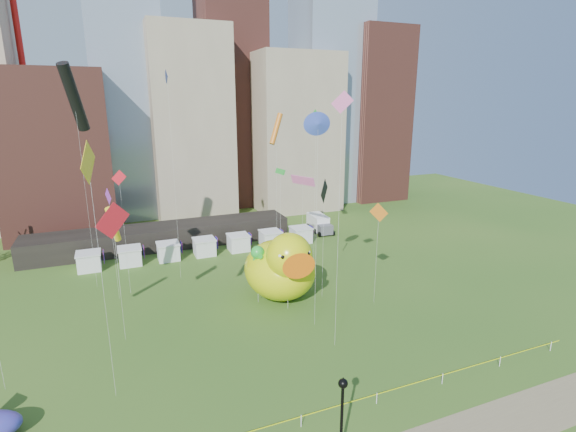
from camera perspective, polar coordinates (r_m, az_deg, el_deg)
name	(u,v)px	position (r m, az deg, el deg)	size (l,w,h in m)	color
ground	(301,427)	(32.53, 1.74, -25.97)	(160.00, 160.00, 0.00)	#2E5B1C
skyline	(177,100)	(84.34, -14.38, 14.64)	(101.00, 23.00, 68.00)	brown
pavilion	(163,236)	(67.60, -16.16, -2.57)	(38.00, 6.00, 3.20)	black
vendor_tents	(205,247)	(62.77, -10.93, -4.07)	(33.24, 2.80, 2.40)	white
caution_tape	(301,418)	(32.09, 1.75, -25.06)	(50.00, 0.06, 0.90)	white
big_duck	(282,267)	(47.53, -0.83, -6.68)	(7.98, 10.69, 8.20)	#D4DD0B
small_duck	(293,258)	(56.69, 0.63, -5.58)	(3.74, 4.30, 3.03)	white
seahorse_green	(258,262)	(46.37, -4.01, -6.04)	(1.54, 1.89, 6.50)	silver
seahorse_purple	(288,274)	(45.11, 0.02, -7.61)	(1.53, 1.81, 5.63)	silver
lamppost	(342,409)	(28.59, 7.13, -23.89)	(0.58, 0.58, 5.61)	black
box_truck	(319,223)	(72.70, 4.12, -0.95)	(2.89, 6.45, 2.68)	white
kite_0	(119,182)	(49.70, -21.32, 4.16)	(1.52, 0.80, 14.20)	silver
kite_1	(303,181)	(60.08, 1.97, 4.67)	(2.20, 4.02, 11.20)	silver
kite_2	(324,193)	(45.69, 4.79, 3.06)	(1.76, 1.91, 13.39)	silver
kite_3	(316,123)	(55.94, 3.70, 12.10)	(0.62, 2.30, 20.24)	silver
kite_4	(89,168)	(30.87, -24.77, 5.82)	(0.85, 2.70, 18.86)	silver
kite_5	(167,78)	(51.72, -15.64, 17.07)	(0.49, 1.51, 24.58)	silver
kite_6	(276,129)	(53.91, -1.57, 11.38)	(2.27, 1.67, 19.85)	silver
kite_7	(109,200)	(48.97, -22.55, 1.96)	(0.57, 1.63, 12.48)	silver
kite_8	(113,222)	(39.84, -22.07, -0.72)	(2.87, 1.51, 13.00)	silver
kite_9	(342,117)	(34.92, 7.11, 12.82)	(1.50, 0.98, 22.07)	silver
kite_10	(74,98)	(52.48, -26.36, 13.79)	(2.77, 4.38, 25.20)	silver
kite_11	(280,173)	(53.34, -1.03, 5.74)	(0.62, 2.09, 13.20)	silver
kite_12	(113,224)	(50.44, -22.03, -1.04)	(1.54, 2.63, 10.50)	silver
kite_13	(318,124)	(38.51, 3.98, 11.95)	(2.05, 0.78, 20.37)	silver
kite_14	(379,214)	(45.43, 11.86, 0.21)	(1.99, 0.51, 11.20)	silver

